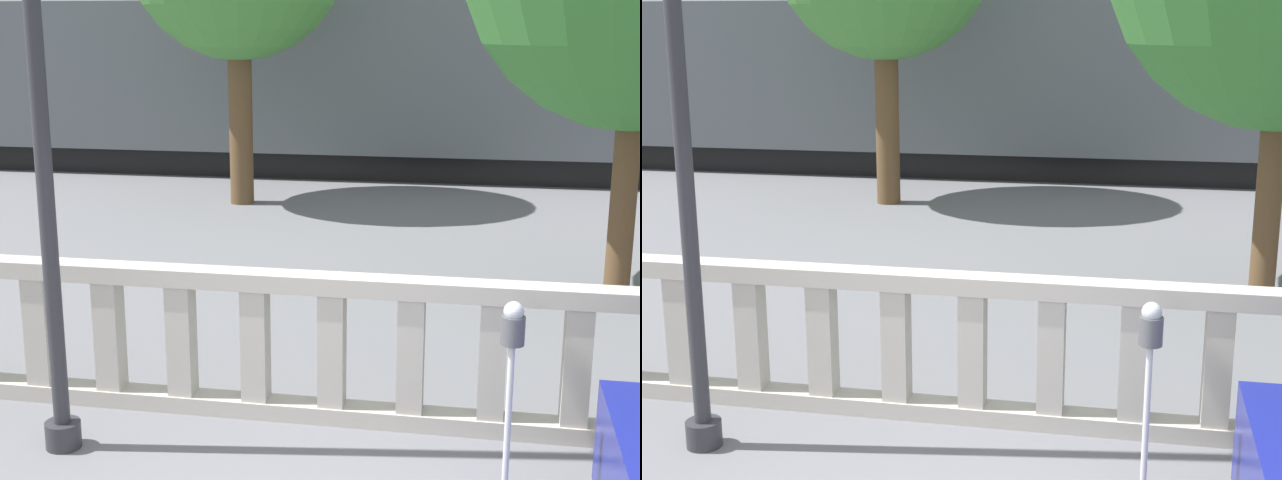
{
  "view_description": "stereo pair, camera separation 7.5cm",
  "coord_description": "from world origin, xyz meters",
  "views": [
    {
      "loc": [
        0.81,
        -3.84,
        3.06
      ],
      "look_at": [
        -0.59,
        3.62,
        1.23
      ],
      "focal_mm": 50.0,
      "sensor_mm": 36.0,
      "label": 1
    },
    {
      "loc": [
        0.89,
        -3.82,
        3.06
      ],
      "look_at": [
        -0.59,
        3.62,
        1.23
      ],
      "focal_mm": 50.0,
      "sensor_mm": 36.0,
      "label": 2
    }
  ],
  "objects": [
    {
      "name": "parking_meter",
      "position": [
        1.01,
        1.28,
        1.15
      ],
      "size": [
        0.14,
        0.14,
        1.48
      ],
      "color": "silver",
      "rests_on": "ground"
    },
    {
      "name": "train_near",
      "position": [
        -0.26,
        14.93,
        1.86
      ],
      "size": [
        27.73,
        2.86,
        4.15
      ],
      "color": "black",
      "rests_on": "ground"
    },
    {
      "name": "balustrade",
      "position": [
        0.0,
        2.62,
        0.6
      ],
      "size": [
        14.08,
        0.24,
        1.2
      ],
      "color": "#BCB5A8",
      "rests_on": "ground"
    }
  ]
}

